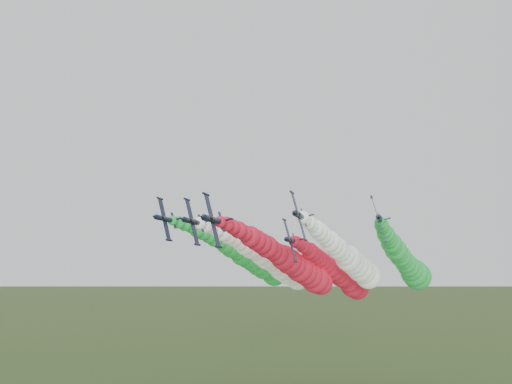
% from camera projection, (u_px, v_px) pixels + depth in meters
% --- Properties ---
extents(jet_lead, '(12.24, 63.79, 17.82)m').
position_uv_depth(jet_lead, '(295.00, 266.00, 111.97)').
color(jet_lead, black).
rests_on(jet_lead, ground).
extents(jet_inner_left, '(12.45, 64.00, 18.03)m').
position_uv_depth(jet_inner_left, '(274.00, 263.00, 124.67)').
color(jet_inner_left, black).
rests_on(jet_inner_left, ground).
extents(jet_inner_right, '(12.64, 64.19, 18.23)m').
position_uv_depth(jet_inner_right, '(351.00, 260.00, 120.78)').
color(jet_inner_right, black).
rests_on(jet_inner_right, ground).
extents(jet_outer_left, '(12.76, 64.31, 18.35)m').
position_uv_depth(jet_outer_left, '(251.00, 260.00, 132.59)').
color(jet_outer_left, black).
rests_on(jet_outer_left, ground).
extents(jet_outer_right, '(12.96, 64.51, 18.55)m').
position_uv_depth(jet_outer_right, '(406.00, 262.00, 126.39)').
color(jet_outer_right, black).
rests_on(jet_outer_right, ground).
extents(jet_trail, '(12.67, 64.22, 18.25)m').
position_uv_depth(jet_trail, '(341.00, 275.00, 133.09)').
color(jet_trail, black).
rests_on(jet_trail, ground).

